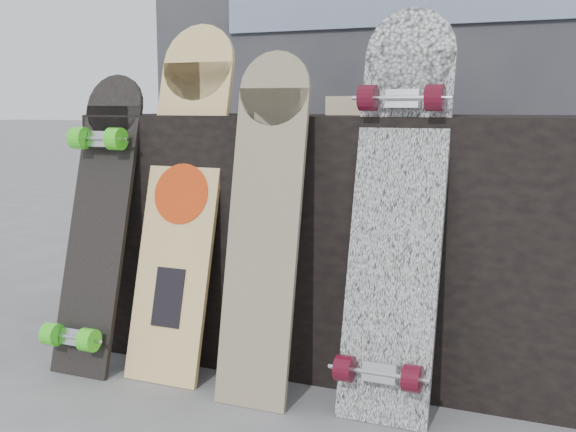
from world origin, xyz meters
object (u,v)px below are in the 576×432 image
at_px(longboard_cascadia, 397,205).
at_px(skateboard_dark, 97,218).
at_px(vendor_table, 342,237).
at_px(longboard_celtic, 265,216).
at_px(longboard_geisha, 183,189).

bearing_deg(longboard_cascadia, skateboard_dark, -177.34).
bearing_deg(vendor_table, longboard_celtic, -101.83).
bearing_deg(longboard_celtic, skateboard_dark, 178.57).
bearing_deg(longboard_celtic, vendor_table, 78.17).
xyz_separation_m(longboard_cascadia, skateboard_dark, (-0.96, -0.04, -0.09)).
bearing_deg(vendor_table, longboard_geisha, -143.00).
height_order(vendor_table, longboard_geisha, longboard_geisha).
xyz_separation_m(longboard_celtic, longboard_cascadia, (0.36, 0.06, 0.04)).
bearing_deg(longboard_cascadia, longboard_celtic, -170.74).
relative_size(longboard_geisha, longboard_cascadia, 0.99).
height_order(longboard_celtic, longboard_cascadia, longboard_cascadia).
relative_size(vendor_table, longboard_geisha, 1.47).
bearing_deg(longboard_geisha, longboard_cascadia, -3.32).
height_order(longboard_geisha, longboard_cascadia, longboard_cascadia).
xyz_separation_m(vendor_table, longboard_geisha, (-0.41, -0.31, 0.17)).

